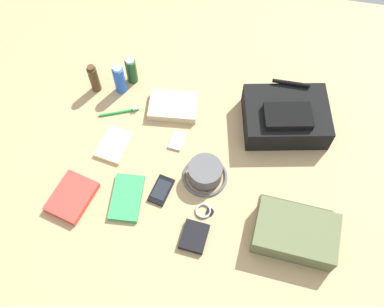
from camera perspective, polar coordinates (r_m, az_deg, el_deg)
The scene contains 16 objects.
ground_plane at distance 1.78m, azimuth 0.00°, elevation -0.80°, with size 2.64×2.02×0.02m, color tan.
backpack at distance 1.84m, azimuth 11.92°, elevation 4.66°, with size 0.38×0.31×0.14m.
toiletry_pouch at distance 1.64m, azimuth 13.13°, elevation -9.82°, with size 0.30×0.25×0.09m.
bucket_hat at distance 1.70m, azimuth 1.69°, elevation -2.52°, with size 0.17×0.17×0.08m.
cologne_bottle at distance 1.94m, azimuth -12.45°, elevation 9.37°, with size 0.04×0.04×0.15m.
deodorant_spray at distance 1.92m, azimuth -9.28°, elevation 9.37°, with size 0.05×0.05×0.15m.
shampoo_bottle at distance 1.95m, azimuth -7.78°, elevation 10.51°, with size 0.05×0.05×0.14m.
paperback_novel at distance 1.74m, azimuth -15.12°, elevation -5.43°, with size 0.18×0.21×0.03m.
travel_guidebook at distance 1.70m, azimuth -8.36°, elevation -5.62°, with size 0.12×0.19×0.02m.
cell_phone at distance 1.70m, azimuth -3.96°, elevation -4.71°, with size 0.09×0.13×0.01m.
media_player at distance 1.80m, azimuth -1.96°, elevation 1.64°, with size 0.06×0.09×0.01m.
wristwatch at distance 1.67m, azimuth 1.57°, elevation -7.37°, with size 0.07×0.06×0.01m.
toothbrush at distance 1.90m, azimuth -9.05°, elevation 5.31°, with size 0.16×0.07×0.02m.
wallet at distance 1.63m, azimuth 0.28°, elevation -10.60°, with size 0.09×0.11×0.02m, color black.
notepad at distance 1.81m, azimuth -9.98°, elevation 1.01°, with size 0.11×0.15×0.02m, color beige.
folded_towel at distance 1.88m, azimuth -2.42°, elevation 6.09°, with size 0.20×0.14×0.04m, color #C6B289.
Camera 1 is at (0.15, -0.82, 1.56)m, focal length 41.62 mm.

